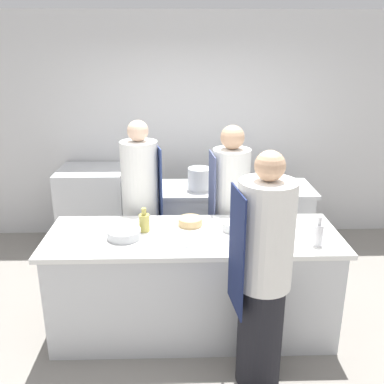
% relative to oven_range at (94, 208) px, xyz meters
% --- Properties ---
extents(ground_plane, '(16.00, 16.00, 0.00)m').
position_rel_oven_range_xyz_m(ground_plane, '(1.18, -1.73, -0.50)').
color(ground_plane, gray).
extents(wall_back, '(8.00, 0.06, 2.80)m').
position_rel_oven_range_xyz_m(wall_back, '(1.18, 0.40, 0.90)').
color(wall_back, silver).
rests_on(wall_back, ground_plane).
extents(prep_counter, '(2.44, 0.84, 0.92)m').
position_rel_oven_range_xyz_m(prep_counter, '(1.18, -1.73, -0.04)').
color(prep_counter, silver).
rests_on(prep_counter, ground_plane).
extents(pass_counter, '(2.05, 0.66, 0.92)m').
position_rel_oven_range_xyz_m(pass_counter, '(1.51, -0.50, -0.04)').
color(pass_counter, silver).
rests_on(pass_counter, ground_plane).
extents(oven_range, '(0.78, 0.70, 1.00)m').
position_rel_oven_range_xyz_m(oven_range, '(0.00, 0.00, 0.00)').
color(oven_range, silver).
rests_on(oven_range, ground_plane).
extents(chef_at_prep_near, '(0.42, 0.40, 1.78)m').
position_rel_oven_range_xyz_m(chef_at_prep_near, '(1.64, -2.37, 0.39)').
color(chef_at_prep_near, black).
rests_on(chef_at_prep_near, ground_plane).
extents(chef_at_stove, '(0.40, 0.38, 1.75)m').
position_rel_oven_range_xyz_m(chef_at_stove, '(0.69, -1.03, 0.38)').
color(chef_at_stove, black).
rests_on(chef_at_stove, ground_plane).
extents(chef_at_pass_far, '(0.39, 0.37, 1.71)m').
position_rel_oven_range_xyz_m(chef_at_pass_far, '(1.56, -1.08, 0.36)').
color(chef_at_pass_far, black).
rests_on(chef_at_pass_far, ground_plane).
extents(bottle_olive_oil, '(0.07, 0.07, 0.24)m').
position_rel_oven_range_xyz_m(bottle_olive_oil, '(2.14, -1.96, 0.51)').
color(bottle_olive_oil, silver).
rests_on(bottle_olive_oil, prep_counter).
extents(bottle_vinegar, '(0.09, 0.09, 0.20)m').
position_rel_oven_range_xyz_m(bottle_vinegar, '(0.77, -1.65, 0.50)').
color(bottle_vinegar, '#B2A84C').
rests_on(bottle_vinegar, prep_counter).
extents(bottle_wine, '(0.08, 0.08, 0.29)m').
position_rel_oven_range_xyz_m(bottle_wine, '(1.70, -1.91, 0.53)').
color(bottle_wine, black).
rests_on(bottle_wine, prep_counter).
extents(bowl_mixing_large, '(0.19, 0.19, 0.08)m').
position_rel_oven_range_xyz_m(bowl_mixing_large, '(1.52, -1.66, 0.46)').
color(bowl_mixing_large, '#B7BABC').
rests_on(bowl_mixing_large, prep_counter).
extents(bowl_prep_small, '(0.21, 0.21, 0.07)m').
position_rel_oven_range_xyz_m(bowl_prep_small, '(1.16, -1.54, 0.45)').
color(bowl_prep_small, tan).
rests_on(bowl_prep_small, prep_counter).
extents(bowl_ceramic_blue, '(0.27, 0.27, 0.07)m').
position_rel_oven_range_xyz_m(bowl_ceramic_blue, '(0.61, -1.78, 0.45)').
color(bowl_ceramic_blue, '#B7BABC').
rests_on(bowl_ceramic_blue, prep_counter).
extents(cutting_board, '(0.35, 0.25, 0.01)m').
position_rel_oven_range_xyz_m(cutting_board, '(1.15, -1.86, 0.42)').
color(cutting_board, white).
rests_on(cutting_board, prep_counter).
extents(stockpot, '(0.25, 0.25, 0.24)m').
position_rel_oven_range_xyz_m(stockpot, '(1.28, -0.57, 0.54)').
color(stockpot, silver).
rests_on(stockpot, pass_counter).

